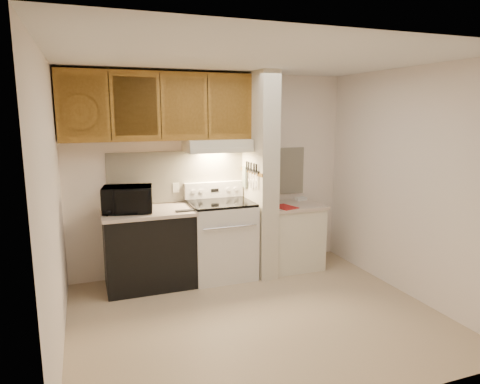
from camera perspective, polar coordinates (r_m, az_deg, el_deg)
floor at (r=4.49m, az=2.19°, el=-16.18°), size 3.60×3.60×0.00m
ceiling at (r=4.04m, az=2.45°, el=17.40°), size 3.60×3.60×0.00m
wall_back at (r=5.48m, az=-3.71°, el=2.48°), size 3.60×2.50×0.02m
wall_left at (r=3.79m, az=-23.75°, el=-2.06°), size 0.02×3.00×2.50m
wall_right at (r=5.04m, az=21.57°, el=1.05°), size 0.02×3.00×2.50m
backsplash at (r=5.47m, az=-3.67°, el=2.30°), size 2.60×0.02×0.63m
range_body at (r=5.33m, az=-2.54°, el=-6.46°), size 0.76×0.65×0.92m
oven_window at (r=5.03m, az=-1.44°, el=-7.02°), size 0.50×0.01×0.30m
oven_handle at (r=4.93m, az=-1.31°, el=-4.71°), size 0.65×0.02×0.02m
cooktop at (r=5.21m, az=-2.59°, el=-1.46°), size 0.74×0.64×0.03m
range_backguard at (r=5.45m, az=-3.51°, el=0.31°), size 0.76×0.08×0.20m
range_display at (r=5.41m, az=-3.38°, el=0.24°), size 0.10×0.01×0.04m
range_knob_left_outer at (r=5.34m, az=-6.25°, el=0.04°), size 0.05×0.02×0.05m
range_knob_left_inner at (r=5.36m, az=-5.21°, el=0.11°), size 0.05×0.02×0.05m
range_knob_right_inner at (r=5.46m, az=-1.56°, el=0.35°), size 0.05×0.02×0.05m
range_knob_right_outer at (r=5.50m, az=-0.57°, el=0.41°), size 0.05×0.02×0.05m
dishwasher_front at (r=5.16m, az=-12.01°, el=-7.55°), size 1.00×0.63×0.87m
left_countertop at (r=5.04m, az=-12.21°, el=-2.63°), size 1.04×0.67×0.04m
spoon_rest at (r=4.91m, az=-7.26°, el=-2.48°), size 0.23×0.07×0.02m
teal_jar at (r=4.89m, az=-16.14°, el=-2.34°), size 0.12×0.12×0.10m
outlet at (r=5.36m, az=-8.54°, el=0.58°), size 0.08×0.01×0.12m
microwave at (r=4.96m, az=-14.77°, el=-0.95°), size 0.59×0.45×0.30m
partition_pillar at (r=5.32m, az=2.65°, el=2.25°), size 0.22×0.70×2.50m
pillar_trim at (r=5.27m, az=1.49°, el=2.72°), size 0.01×0.70×0.04m
knife_strip at (r=5.22m, az=1.63°, el=2.87°), size 0.02×0.42×0.04m
knife_blade_a at (r=5.08m, az=2.19°, el=1.51°), size 0.01×0.03×0.16m
knife_handle_a at (r=5.06m, az=2.19°, el=3.19°), size 0.02×0.02×0.10m
knife_blade_b at (r=5.16m, az=1.83°, el=1.54°), size 0.01×0.04×0.18m
knife_handle_b at (r=5.12m, az=1.89°, el=3.29°), size 0.02×0.02×0.10m
knife_blade_c at (r=5.23m, az=1.51°, el=1.56°), size 0.01×0.04×0.20m
knife_handle_c at (r=5.21m, az=1.48°, el=3.42°), size 0.02×0.02×0.10m
knife_blade_d at (r=5.30m, az=1.19°, el=1.90°), size 0.01×0.04×0.16m
knife_handle_d at (r=5.29m, az=1.17°, el=3.51°), size 0.02×0.02×0.10m
knife_blade_e at (r=5.38m, az=0.87°, el=1.92°), size 0.01×0.04×0.18m
knife_handle_e at (r=5.35m, az=0.90°, el=3.60°), size 0.02×0.02×0.10m
oven_mitt at (r=5.43m, az=0.66°, el=2.02°), size 0.03×0.11×0.26m
right_cab_base at (r=5.69m, az=6.87°, el=-5.98°), size 0.70×0.60×0.81m
right_countertop at (r=5.59m, az=6.96°, el=-1.79°), size 0.74×0.64×0.04m
red_folder at (r=5.37m, az=5.99°, el=-2.00°), size 0.29×0.35×0.01m
white_box at (r=5.84m, az=8.09°, el=-0.89°), size 0.16×0.12×0.04m
range_hood at (r=5.23m, az=-3.07°, el=6.23°), size 0.78×0.44×0.15m
hood_lip at (r=5.03m, az=-2.35°, el=5.55°), size 0.78×0.04×0.06m
upper_cabinets at (r=5.10m, az=-10.85°, el=11.13°), size 2.18×0.33×0.77m
cab_door_a at (r=4.87m, az=-20.23°, el=10.71°), size 0.46×0.01×0.63m
cab_gap_a at (r=4.87m, az=-16.97°, el=10.89°), size 0.01×0.01×0.73m
cab_door_b at (r=4.90m, az=-13.73°, el=11.05°), size 0.46×0.01×0.63m
cab_gap_b at (r=4.94m, az=-10.53°, el=11.16°), size 0.01×0.01×0.73m
cab_door_c at (r=4.99m, az=-7.39°, el=11.24°), size 0.46×0.01×0.63m
cab_gap_c at (r=5.06m, az=-4.32°, el=11.29°), size 0.01×0.01×0.73m
cab_door_d at (r=5.14m, az=-1.35°, el=11.30°), size 0.46×0.01×0.63m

